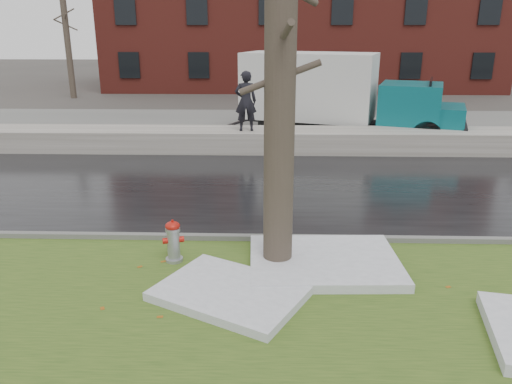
{
  "coord_description": "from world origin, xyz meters",
  "views": [
    {
      "loc": [
        -0.05,
        -8.12,
        4.06
      ],
      "look_at": [
        -0.33,
        1.13,
        1.0
      ],
      "focal_mm": 35.0,
      "sensor_mm": 36.0,
      "label": 1
    }
  ],
  "objects_px": {
    "worker": "(246,101)",
    "box_truck": "(334,94)",
    "tree": "(280,82)",
    "fire_hydrant": "(173,239)"
  },
  "relations": [
    {
      "from": "worker",
      "to": "box_truck",
      "type": "bearing_deg",
      "value": -147.48
    },
    {
      "from": "box_truck",
      "to": "worker",
      "type": "distance_m",
      "value": 4.16
    },
    {
      "from": "tree",
      "to": "box_truck",
      "type": "height_order",
      "value": "tree"
    },
    {
      "from": "tree",
      "to": "box_truck",
      "type": "relative_size",
      "value": 0.67
    },
    {
      "from": "tree",
      "to": "box_truck",
      "type": "bearing_deg",
      "value": 78.5
    },
    {
      "from": "tree",
      "to": "worker",
      "type": "xyz_separation_m",
      "value": [
        -0.97,
        8.53,
        -1.5
      ]
    },
    {
      "from": "fire_hydrant",
      "to": "tree",
      "type": "relative_size",
      "value": 0.12
    },
    {
      "from": "fire_hydrant",
      "to": "worker",
      "type": "xyz_separation_m",
      "value": [
        0.89,
        8.45,
        1.28
      ]
    },
    {
      "from": "tree",
      "to": "worker",
      "type": "relative_size",
      "value": 3.21
    },
    {
      "from": "fire_hydrant",
      "to": "box_truck",
      "type": "xyz_separation_m",
      "value": [
        4.13,
        11.06,
        1.21
      ]
    }
  ]
}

